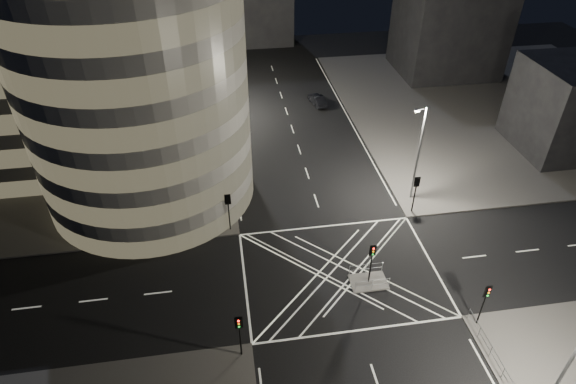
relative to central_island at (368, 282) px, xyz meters
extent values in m
plane|color=black|center=(-2.00, 1.50, -0.07)|extent=(120.00, 120.00, 0.00)
cube|color=#54514F|center=(-31.00, 28.50, 0.00)|extent=(42.00, 42.00, 0.15)
cube|color=#54514F|center=(27.00, 28.50, 0.00)|extent=(42.00, 42.00, 0.15)
cube|color=slate|center=(0.00, 0.00, 0.00)|extent=(3.00, 2.00, 0.15)
cylinder|color=gray|center=(-18.00, 15.50, 12.57)|extent=(20.00, 20.00, 25.00)
cube|color=gray|center=(-28.00, 25.50, 12.57)|extent=(20.00, 18.00, 25.00)
cube|color=gray|center=(-24.00, 43.50, 11.07)|extent=(24.00, 16.00, 22.00)
cube|color=black|center=(24.00, 41.50, 7.58)|extent=(14.00, 12.00, 15.00)
cube|color=black|center=(28.00, 17.50, 5.08)|extent=(10.00, 10.00, 10.00)
cylinder|color=black|center=(-12.50, 10.50, 1.89)|extent=(0.32, 0.32, 3.63)
ellipsoid|color=black|center=(-12.50, 10.50, 4.81)|extent=(4.01, 4.01, 4.61)
cylinder|color=black|center=(-12.50, 16.50, 1.96)|extent=(0.32, 0.32, 3.77)
ellipsoid|color=black|center=(-12.50, 16.50, 5.27)|extent=(5.20, 5.20, 5.98)
cylinder|color=black|center=(-12.50, 22.50, 1.53)|extent=(0.32, 0.32, 2.91)
ellipsoid|color=black|center=(-12.50, 22.50, 4.18)|extent=(4.31, 4.31, 4.96)
cylinder|color=black|center=(-12.50, 28.50, 2.14)|extent=(0.32, 0.32, 4.12)
ellipsoid|color=black|center=(-12.50, 28.50, 5.59)|extent=(5.06, 5.06, 5.82)
cylinder|color=black|center=(-12.50, 34.50, 1.69)|extent=(0.32, 0.32, 3.22)
ellipsoid|color=black|center=(-12.50, 34.50, 4.50)|extent=(4.38, 4.38, 5.04)
cylinder|color=black|center=(-10.80, 8.30, 1.57)|extent=(0.12, 0.12, 3.00)
cube|color=black|center=(-10.80, 8.30, 3.52)|extent=(0.28, 0.22, 0.90)
cube|color=black|center=(-10.80, 8.30, 3.52)|extent=(0.55, 0.04, 1.10)
cylinder|color=black|center=(-10.80, -5.30, 1.57)|extent=(0.12, 0.12, 3.00)
cube|color=black|center=(-10.80, -5.30, 3.52)|extent=(0.28, 0.22, 0.90)
cube|color=black|center=(-10.80, -5.30, 3.52)|extent=(0.55, 0.04, 1.10)
cylinder|color=black|center=(6.80, 8.30, 1.57)|extent=(0.12, 0.12, 3.00)
cube|color=black|center=(6.80, 8.30, 3.52)|extent=(0.28, 0.22, 0.90)
cube|color=black|center=(6.80, 8.30, 3.52)|extent=(0.55, 0.04, 1.10)
cylinder|color=black|center=(6.80, -5.30, 1.57)|extent=(0.12, 0.12, 3.00)
cube|color=black|center=(6.80, -5.30, 3.52)|extent=(0.28, 0.22, 0.90)
cube|color=black|center=(6.80, -5.30, 3.52)|extent=(0.55, 0.04, 1.10)
cylinder|color=black|center=(0.00, 0.00, 1.57)|extent=(0.12, 0.12, 3.00)
cube|color=black|center=(0.00, 0.00, 3.52)|extent=(0.28, 0.22, 0.90)
cube|color=black|center=(0.00, 0.00, 3.52)|extent=(0.55, 0.04, 1.10)
cylinder|color=slate|center=(-11.50, 13.50, 5.08)|extent=(0.20, 0.20, 10.00)
cylinder|color=slate|center=(-11.05, 13.50, 9.93)|extent=(0.90, 0.10, 0.10)
cube|color=slate|center=(-10.60, 13.50, 9.83)|extent=(0.50, 0.25, 0.18)
cube|color=white|center=(-10.60, 13.50, 9.72)|extent=(0.42, 0.20, 0.05)
cylinder|color=slate|center=(-11.50, 31.50, 5.08)|extent=(0.20, 0.20, 10.00)
cylinder|color=slate|center=(-11.05, 31.50, 9.93)|extent=(0.90, 0.10, 0.10)
cube|color=slate|center=(-10.60, 31.50, 9.83)|extent=(0.50, 0.25, 0.18)
cube|color=white|center=(-10.60, 31.50, 9.72)|extent=(0.42, 0.20, 0.05)
cylinder|color=slate|center=(7.50, 10.50, 5.08)|extent=(0.20, 0.20, 10.00)
cylinder|color=slate|center=(7.05, 10.50, 9.93)|extent=(0.90, 0.10, 0.10)
cube|color=slate|center=(6.60, 10.50, 9.83)|extent=(0.50, 0.25, 0.18)
cube|color=white|center=(6.60, 10.50, 9.72)|extent=(0.42, 0.20, 0.05)
cylinder|color=slate|center=(7.50, -12.50, 5.08)|extent=(0.20, 0.20, 10.00)
cube|color=slate|center=(6.30, -10.65, 0.62)|extent=(0.06, 11.70, 1.10)
cube|color=slate|center=(0.00, -0.90, 0.62)|extent=(2.80, 0.06, 1.10)
cube|color=slate|center=(0.00, 0.90, 0.62)|extent=(2.80, 0.06, 1.10)
imported|color=black|center=(2.48, 32.85, 0.59)|extent=(2.14, 4.23, 1.33)
camera|label=1|loc=(-10.71, -26.01, 29.31)|focal=30.00mm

